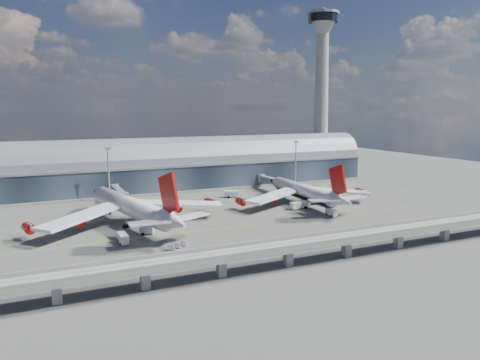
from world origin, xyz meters
name	(u,v)px	position (x,y,z in m)	size (l,w,h in m)	color
ground	(261,217)	(0.00, 0.00, 0.00)	(500.00, 500.00, 0.00)	#474744
taxi_lines	(238,207)	(0.00, 22.11, 0.01)	(200.00, 80.12, 0.01)	gold
terminal	(195,167)	(0.00, 77.99, 11.34)	(200.00, 30.00, 28.00)	#1F2834
control_tower	(321,94)	(85.00, 83.00, 51.64)	(19.00, 19.00, 103.00)	gray
guideway	(347,239)	(0.00, -55.00, 5.29)	(220.00, 8.50, 7.20)	gray
floodlight_mast_left	(109,174)	(-50.00, 55.00, 13.63)	(3.00, 0.70, 25.70)	gray
floodlight_mast_right	(296,163)	(50.00, 55.00, 13.63)	(3.00, 0.70, 25.70)	gray
airliner_left	(133,207)	(-49.29, 8.36, 6.88)	(74.64, 78.59, 24.08)	white
airliner_right	(305,192)	(29.90, 13.73, 5.63)	(65.47, 68.42, 21.71)	white
jet_bridge_left	(118,192)	(-46.30, 53.12, 5.18)	(4.40, 28.00, 7.25)	gray
jet_bridge_right	(272,181)	(33.48, 51.18, 5.18)	(4.40, 32.00, 7.25)	gray
service_truck_0	(123,238)	(-57.34, -13.61, 1.64)	(2.73, 7.65, 3.17)	silver
service_truck_1	(146,230)	(-47.69, -5.73, 1.37)	(5.14, 3.86, 2.71)	silver
service_truck_2	(299,205)	(22.38, 7.16, 1.59)	(8.75, 4.04, 3.06)	silver
service_truck_3	(331,213)	(27.13, -10.11, 1.38)	(2.36, 5.61, 2.71)	silver
service_truck_4	(339,189)	(64.04, 34.30, 1.31)	(3.16, 4.85, 2.59)	silver
service_truck_5	(231,194)	(6.37, 43.69, 1.63)	(7.06, 5.04, 3.19)	silver
cargo_train_0	(177,245)	(-43.02, -26.19, 0.89)	(7.50, 5.04, 1.71)	gray
cargo_train_1	(414,226)	(43.04, -38.81, 0.90)	(10.37, 4.41, 1.72)	gray
cargo_train_2	(449,219)	(63.18, -36.69, 0.95)	(5.54, 4.09, 1.83)	gray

